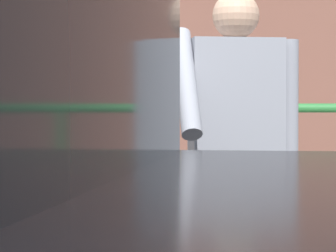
{
  "coord_description": "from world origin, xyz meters",
  "views": [
    {
      "loc": [
        1.18,
        -2.76,
        1.24
      ],
      "look_at": [
        0.62,
        0.59,
        1.17
      ],
      "focal_mm": 77.05,
      "sensor_mm": 36.0,
      "label": 1
    }
  ],
  "objects": [
    {
      "name": "background_railing",
      "position": [
        -0.0,
        2.11,
        0.96
      ],
      "size": [
        24.06,
        0.06,
        1.15
      ],
      "color": "#2D7A38",
      "rests_on": "sidewalk_curb"
    },
    {
      "name": "backdrop_wall",
      "position": [
        0.0,
        5.5,
        1.96
      ],
      "size": [
        32.0,
        0.5,
        3.91
      ],
      "primitive_type": "cube",
      "color": "brown",
      "rests_on": "ground"
    },
    {
      "name": "pedestrian_at_meter",
      "position": [
        0.94,
        0.64,
        1.09
      ],
      "size": [
        0.6,
        0.61,
        1.66
      ],
      "rotation": [
        0.0,
        0.0,
        -2.86
      ],
      "color": "#1E233F",
      "rests_on": "sidewalk_curb"
    },
    {
      "name": "parking_meter",
      "position": [
        0.32,
        0.4,
        1.19
      ],
      "size": [
        0.16,
        0.17,
        1.47
      ],
      "rotation": [
        0.0,
        0.0,
        3.16
      ],
      "color": "slate",
      "rests_on": "sidewalk_curb"
    }
  ]
}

